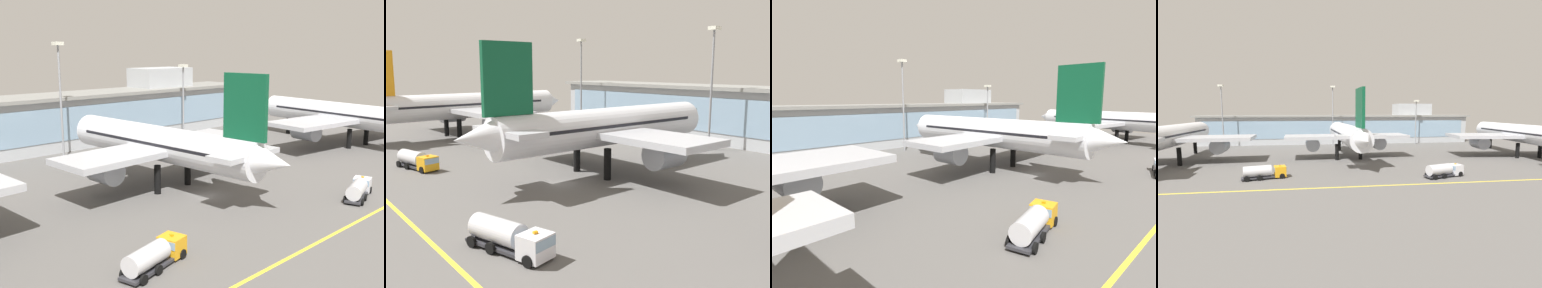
% 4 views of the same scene
% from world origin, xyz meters
% --- Properties ---
extents(ground_plane, '(180.00, 180.00, 0.00)m').
position_xyz_m(ground_plane, '(0.00, 0.00, 0.00)').
color(ground_plane, '#5B5956').
extents(taxiway_centreline_stripe, '(144.00, 0.50, 0.01)m').
position_xyz_m(taxiway_centreline_stripe, '(0.00, -22.00, 0.01)').
color(taxiway_centreline_stripe, yellow).
rests_on(taxiway_centreline_stripe, ground).
extents(terminal_building, '(119.77, 14.00, 17.71)m').
position_xyz_m(terminal_building, '(1.78, 50.59, 6.75)').
color(terminal_building, '#ADB2B7').
rests_on(terminal_building, ground).
extents(airliner_near_left, '(43.94, 57.48, 20.10)m').
position_xyz_m(airliner_near_left, '(-50.14, 6.92, 7.35)').
color(airliner_near_left, black).
rests_on(airliner_near_left, ground).
extents(airliner_near_right, '(37.28, 50.10, 19.65)m').
position_xyz_m(airliner_near_right, '(-1.52, 9.63, 7.20)').
color(airliner_near_right, black).
rests_on(airliner_near_right, ground).
extents(airliner_far_right, '(45.53, 56.92, 19.35)m').
position_xyz_m(airliner_far_right, '(53.72, 5.00, 7.07)').
color(airliner_far_right, black).
rests_on(airliner_far_right, ground).
extents(fuel_tanker_truck, '(9.36, 5.07, 2.90)m').
position_xyz_m(fuel_tanker_truck, '(16.49, -17.04, 1.51)').
color(fuel_tanker_truck, black).
rests_on(fuel_tanker_truck, ground).
extents(baggage_tug_near, '(9.36, 4.74, 2.90)m').
position_xyz_m(baggage_tug_near, '(-21.81, -13.38, 1.51)').
color(baggage_tug_near, black).
rests_on(baggage_tug_near, ground).
extents(apron_light_mast_west, '(1.80, 1.80, 19.00)m').
position_xyz_m(apron_light_mast_west, '(32.48, 40.27, 12.86)').
color(apron_light_mast_west, gray).
rests_on(apron_light_mast_west, ground).
extents(apron_light_mast_centre, '(1.80, 1.80, 24.36)m').
position_xyz_m(apron_light_mast_centre, '(-3.54, 38.93, 15.86)').
color(apron_light_mast_centre, gray).
rests_on(apron_light_mast_centre, ground).
extents(apron_light_mast_east, '(1.80, 1.80, 24.26)m').
position_xyz_m(apron_light_mast_east, '(-46.27, 39.24, 15.81)').
color(apron_light_mast_east, gray).
rests_on(apron_light_mast_east, ground).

